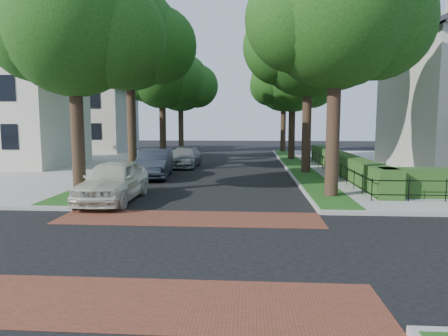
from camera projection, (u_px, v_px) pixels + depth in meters
The scene contains 20 objects.
ground at pixel (171, 248), 10.45m from camera, with size 120.00×120.00×0.00m, color black.
crosswalk_far at pixel (190, 218), 13.62m from camera, with size 9.00×2.20×0.01m, color brown.
crosswalk_near at pixel (136, 302), 7.28m from camera, with size 9.00×2.20×0.01m, color brown.
grass_strip_ne at pixel (296, 165), 29.00m from camera, with size 1.60×29.80×0.02m, color #234513.
grass_strip_nw at pixel (150, 164), 29.72m from camera, with size 1.60×29.80×0.02m, color #234513.
tree_right_near at pixel (338, 15), 16.37m from camera, with size 7.75×6.67×10.66m.
tree_right_mid at pixel (310, 44), 24.27m from camera, with size 8.25×7.09×11.22m.
tree_right_far at pixel (294, 78), 33.29m from camera, with size 7.25×6.23×9.74m.
tree_right_back at pixel (285, 84), 42.17m from camera, with size 7.50×6.45×10.20m.
tree_left_near at pixel (78, 29), 17.14m from camera, with size 7.50×6.45×10.20m.
tree_left_mid at pixel (132, 40), 24.96m from camera, with size 8.00×6.88×11.48m.
tree_left_far at pixel (164, 77), 33.99m from camera, with size 7.00×6.02×9.86m.
tree_left_back at pixel (182, 83), 42.90m from camera, with size 7.75×6.66×10.44m.
hedge_main_road at pixel (342, 163), 24.72m from camera, with size 1.00×18.00×1.20m, color #214317.
fence_main_road at pixel (328, 165), 24.79m from camera, with size 0.06×18.00×0.90m, color black, non-canonical shape.
house_left_near at pixel (7, 97), 28.74m from camera, with size 10.00×9.00×10.14m.
house_left_far at pixel (87, 105), 42.61m from camera, with size 10.00×9.00×10.14m.
parked_car_front at pixel (113, 181), 16.48m from camera, with size 2.02×5.02×1.71m, color beige.
parked_car_middle at pixel (154, 164), 23.51m from camera, with size 1.77×5.07×1.67m, color #1E232D.
parked_car_rear at pixel (185, 157), 29.11m from camera, with size 2.02×4.97×1.44m, color gray.
Camera 1 is at (2.07, -10.02, 3.28)m, focal length 32.00 mm.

